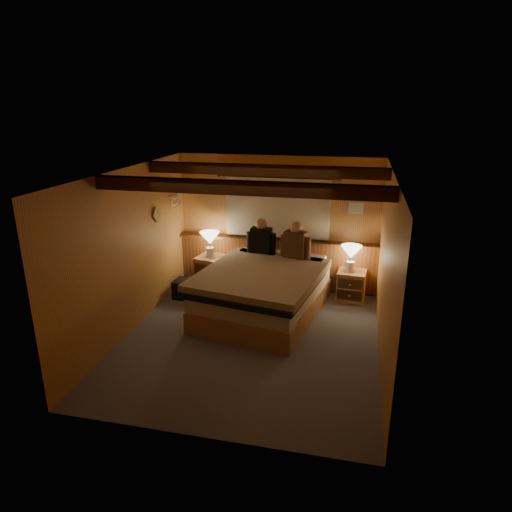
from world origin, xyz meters
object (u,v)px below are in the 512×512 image
(bed, at_px, (263,291))
(nightstand_right, at_px, (351,285))
(person_left, at_px, (261,239))
(lamp_left, at_px, (210,240))
(person_right, at_px, (296,243))
(duffel_bag, at_px, (190,289))
(nightstand_left, at_px, (213,273))
(lamp_right, at_px, (351,254))

(bed, relative_size, nightstand_right, 4.87)
(nightstand_right, bearing_deg, bed, -142.15)
(nightstand_right, height_order, person_left, person_left)
(lamp_left, relative_size, person_left, 0.74)
(person_right, bearing_deg, nightstand_right, 27.83)
(person_left, distance_m, person_right, 0.64)
(lamp_left, relative_size, duffel_bag, 0.84)
(nightstand_left, bearing_deg, lamp_left, -141.66)
(bed, relative_size, nightstand_left, 3.91)
(lamp_right, height_order, duffel_bag, lamp_right)
(lamp_left, height_order, person_right, person_right)
(lamp_right, bearing_deg, duffel_bag, -168.13)
(bed, distance_m, duffel_bag, 1.43)
(bed, relative_size, lamp_right, 5.46)
(duffel_bag, bearing_deg, nightstand_right, 16.09)
(person_left, bearing_deg, nightstand_left, -178.80)
(duffel_bag, bearing_deg, lamp_right, 16.04)
(lamp_right, bearing_deg, nightstand_left, -179.37)
(nightstand_left, distance_m, lamp_left, 0.63)
(duffel_bag, bearing_deg, person_left, 28.51)
(person_left, relative_size, person_right, 0.97)
(nightstand_left, distance_m, person_right, 1.69)
(bed, relative_size, person_right, 3.84)
(lamp_left, xyz_separation_m, lamp_right, (2.48, 0.05, -0.10))
(nightstand_right, xyz_separation_m, lamp_left, (-2.52, -0.06, 0.68))
(lamp_right, bearing_deg, person_left, -178.40)
(bed, relative_size, person_left, 3.96)
(lamp_left, distance_m, lamp_right, 2.48)
(lamp_right, relative_size, duffel_bag, 0.82)
(nightstand_left, xyz_separation_m, person_right, (1.52, -0.17, 0.72))
(nightstand_left, height_order, duffel_bag, nightstand_left)
(nightstand_left, height_order, lamp_right, lamp_right)
(person_left, bearing_deg, lamp_right, 3.85)
(bed, height_order, nightstand_left, bed)
(person_right, distance_m, duffel_bag, 2.01)
(lamp_right, bearing_deg, nightstand_right, 15.65)
(lamp_left, bearing_deg, nightstand_left, 26.34)
(bed, bearing_deg, nightstand_left, 152.13)
(person_left, height_order, duffel_bag, person_left)
(lamp_right, xyz_separation_m, duffel_bag, (-2.71, -0.57, -0.67))
(lamp_right, bearing_deg, bed, -146.12)
(nightstand_right, bearing_deg, lamp_right, -159.98)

